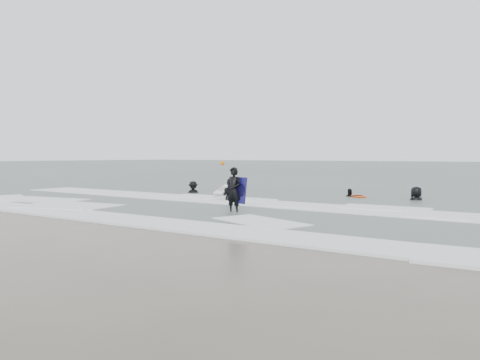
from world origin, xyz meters
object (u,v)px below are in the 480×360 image
Objects in this scene: surfer_centre at (234,214)px; buoy at (222,163)px; surfer_breaker at (193,194)px; surfer_right_near at (350,197)px; surfer_right_far at (416,201)px; surfer_wading at (230,202)px.

buoy is at bearing 127.68° from surfer_centre.
surfer_breaker is 0.97× the size of surfer_right_near.
surfer_right_far is (4.26, 8.56, 0.00)m from surfer_centre.
buoy reaches higher than surfer_wading.
surfer_breaker is 0.94× the size of buoy.
surfer_right_far is (3.25, -0.12, 0.00)m from surfer_right_near.
surfer_right_near is at bearing 83.76° from surfer_centre.
surfer_breaker is at bearing -37.56° from surfer_right_far.
surfer_wading is at bearing -52.70° from buoy.
surfer_centre is 4.43m from surfer_wading.
surfer_breaker is 8.44m from surfer_right_near.
surfer_wading is 8.62m from surfer_right_far.
surfer_centre is 1.11× the size of surfer_breaker.
surfer_wading is 0.97× the size of buoy.
surfer_wading is 0.87× the size of surfer_right_far.
surfer_right_far reaches higher than surfer_centre.
buoy reaches higher than surfer_breaker.
surfer_centre is 1.07× the size of surfer_wading.
surfer_right_far is at bearing -26.91° from surfer_breaker.
surfer_centre reaches higher than surfer_wading.
buoy is at bearing 85.31° from surfer_breaker.
surfer_centre is 1.04× the size of buoy.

